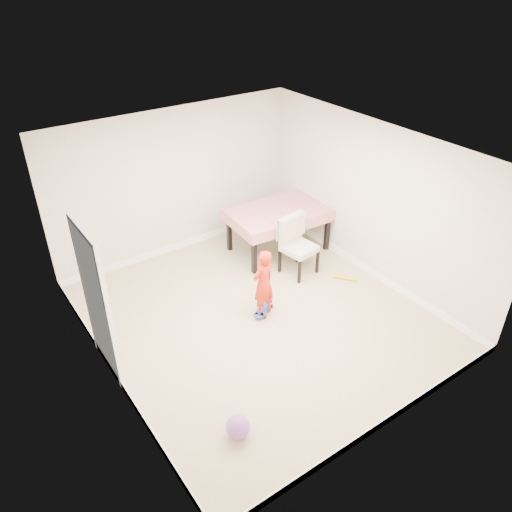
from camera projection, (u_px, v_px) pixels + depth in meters
ground at (258, 317)px, 7.56m from camera, size 5.00×5.00×0.00m
ceiling at (259, 154)px, 6.19m from camera, size 4.50×5.00×0.04m
wall_back at (176, 183)px, 8.59m from camera, size 4.50×0.04×2.60m
wall_front at (397, 343)px, 5.15m from camera, size 4.50×0.04×2.60m
wall_left at (102, 299)px, 5.79m from camera, size 0.04×5.00×2.60m
wall_right at (372, 202)px, 7.95m from camera, size 0.04×5.00×2.60m
door at (97, 304)px, 6.14m from camera, size 0.11×0.94×2.11m
baseboard_back at (181, 245)px, 9.26m from camera, size 4.50×0.02×0.12m
baseboard_front at (381, 424)px, 5.80m from camera, size 4.50×0.02×0.12m
baseboard_left at (117, 376)px, 6.44m from camera, size 0.02×5.00×0.12m
baseboard_right at (364, 267)px, 8.62m from camera, size 0.02×5.00×0.12m
dining_table at (278, 230)px, 9.02m from camera, size 1.81×1.21×0.82m
dining_chair at (299, 247)px, 8.33m from camera, size 0.64×0.71×1.02m
skateboard at (264, 310)px, 7.64m from camera, size 0.55×0.44×0.08m
child at (263, 285)px, 7.31m from camera, size 0.45×0.34×1.10m
balloon at (238, 427)px, 5.66m from camera, size 0.28×0.28×0.28m
foam_toy at (344, 278)px, 8.39m from camera, size 0.29×0.36×0.06m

